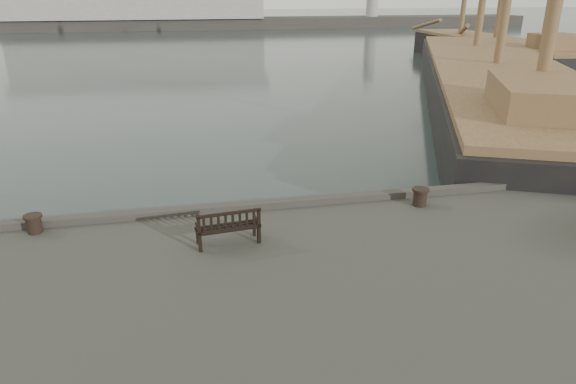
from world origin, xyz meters
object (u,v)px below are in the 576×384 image
(tall_ship_main, at_px, (493,94))
(tall_ship_far, at_px, (493,58))
(bollard_right, at_px, (420,197))
(bench, at_px, (228,233))
(bollard_left, at_px, (34,224))

(tall_ship_main, height_order, tall_ship_far, tall_ship_main)
(bollard_right, relative_size, tall_ship_far, 0.02)
(bench, xyz_separation_m, tall_ship_far, (29.37, 35.83, -1.06))
(bollard_right, bearing_deg, bollard_left, 178.07)
(bollard_right, distance_m, tall_ship_far, 42.24)
(bollard_left, xyz_separation_m, tall_ship_far, (33.82, 34.31, -1.02))
(bollard_right, distance_m, tall_ship_main, 22.29)
(bench, xyz_separation_m, bollard_right, (5.22, 1.19, -0.03))
(bollard_left, relative_size, bollard_right, 0.94)
(bench, height_order, bollard_right, bench)
(bollard_right, bearing_deg, tall_ship_far, 55.11)
(bollard_right, xyz_separation_m, tall_ship_far, (24.15, 34.63, -1.03))
(tall_ship_main, bearing_deg, bollard_right, -103.01)
(bollard_left, height_order, tall_ship_main, tall_ship_main)
(bench, xyz_separation_m, tall_ship_main, (18.72, 18.90, -1.06))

